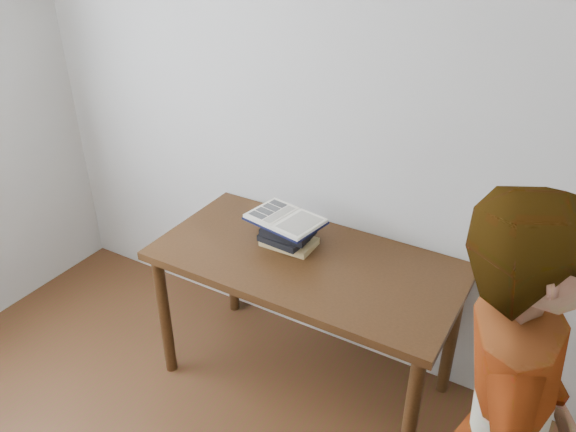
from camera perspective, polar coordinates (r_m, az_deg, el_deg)
The scene contains 3 objects.
desk at distance 2.66m, azimuth 1.82°, elevation -6.08°, with size 1.43×0.71×0.76m.
book_stack at distance 2.66m, azimuth -0.04°, elevation -1.91°, with size 0.25×0.19×0.13m.
open_book at distance 2.64m, azimuth -0.28°, elevation -0.31°, with size 0.38×0.29×0.03m.
Camera 1 is at (1.14, -0.52, 2.23)m, focal length 35.00 mm.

